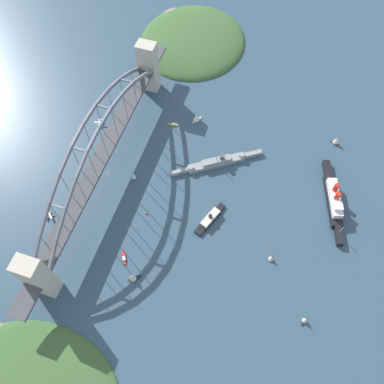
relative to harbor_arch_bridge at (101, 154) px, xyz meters
name	(u,v)px	position (x,y,z in m)	size (l,w,h in m)	color
ground_plane	(108,172)	(0.00, 0.00, -28.69)	(1400.00, 1400.00, 0.00)	#334C60
harbor_arch_bridge	(101,154)	(0.00, 0.00, 0.00)	(280.80, 17.96, 67.54)	beige
headland_west_shore	(192,40)	(-189.57, 18.41, -28.69)	(124.58, 116.37, 21.08)	#3D6033
ocean_liner	(334,199)	(-32.05, 196.89, -23.52)	(79.43, 28.70, 18.48)	black
naval_cruiser	(217,162)	(-39.08, 91.34, -25.58)	(52.42, 75.00, 17.43)	gray
harbor_ferry_steamer	(210,219)	(16.70, 101.45, -26.31)	(35.09, 18.44, 7.85)	black
seaplane_taxiing_near_bridge	(100,122)	(-48.99, -29.51, -26.48)	(7.68, 10.81, 5.07)	#B7B7B2
seaplane_second_in_formation	(49,215)	(54.80, -29.43, -26.83)	(9.41, 10.13, 4.65)	#B7B7B2
small_boat_0	(196,118)	(-81.38, 58.05, -23.77)	(9.88, 8.23, 10.67)	silver
small_boat_1	(336,140)	(-95.92, 190.83, -23.98)	(6.30, 8.14, 10.22)	brown
small_boat_2	(305,320)	(74.39, 191.55, -25.35)	(6.96, 4.67, 7.23)	black
small_boat_3	(124,258)	(70.34, 45.72, -28.02)	(11.24, 7.88, 1.86)	#B2231E
small_boat_4	(132,277)	(83.70, 59.14, -23.56)	(8.22, 9.28, 11.07)	black
small_boat_5	(134,176)	(-1.75, 25.18, -24.58)	(7.42, 4.20, 8.86)	#234C8C
small_boat_6	(271,258)	(35.10, 157.65, -25.59)	(7.33, 4.31, 6.70)	brown
small_boat_7	(173,125)	(-69.25, 38.36, -27.78)	(2.45, 8.98, 2.53)	gold
channel_marker_buoy	(147,213)	(28.00, 48.71, -27.57)	(2.20, 2.20, 2.75)	red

